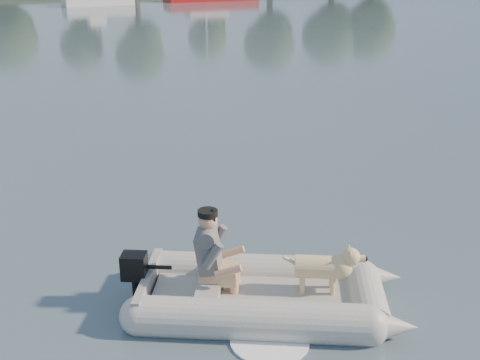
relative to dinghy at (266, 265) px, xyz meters
name	(u,v)px	position (x,y,z in m)	size (l,w,h in m)	color
water	(243,290)	(-0.18, 0.46, -0.60)	(160.00, 160.00, 0.00)	slate
dinghy	(266,265)	(0.00, 0.00, 0.00)	(4.90, 3.78, 1.41)	#969691
man	(210,248)	(-0.66, 0.27, 0.19)	(0.74, 0.63, 1.10)	#57585C
dog	(318,271)	(0.64, -0.16, -0.08)	(0.95, 0.34, 0.63)	tan
outboard_motor	(135,280)	(-1.61, 0.53, -0.29)	(0.42, 0.29, 0.80)	black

